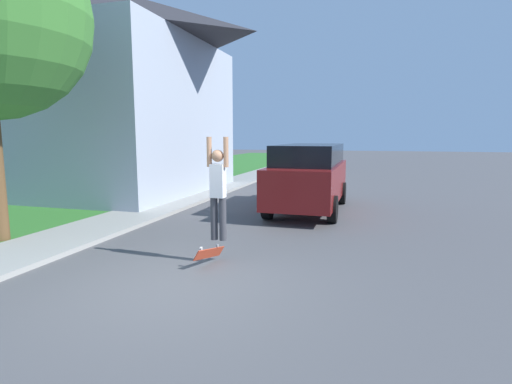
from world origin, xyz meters
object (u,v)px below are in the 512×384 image
(skateboard, at_px, (209,253))
(suv_parked, at_px, (309,175))
(car_down_street, at_px, (298,164))
(skateboarder, at_px, (218,188))

(skateboard, bearing_deg, suv_parked, 81.41)
(suv_parked, height_order, car_down_street, suv_parked)
(skateboarder, distance_m, skateboard, 1.20)
(skateboarder, bearing_deg, suv_parked, 82.40)
(suv_parked, bearing_deg, car_down_street, 102.14)
(skateboard, bearing_deg, car_down_street, 95.26)
(suv_parked, relative_size, skateboard, 6.77)
(car_down_street, xyz_separation_m, skateboarder, (1.74, -17.31, 0.76))
(skateboarder, bearing_deg, car_down_street, 95.72)
(car_down_street, height_order, skateboard, car_down_street)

